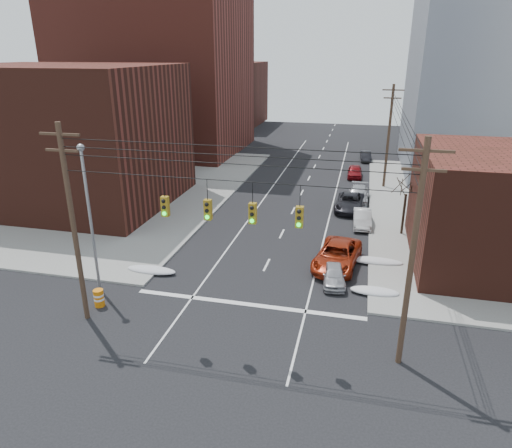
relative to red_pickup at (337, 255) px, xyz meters
The scene contains 27 objects.
ground 13.86m from the red_pickup, 110.43° to the right, with size 160.00×160.00×0.00m, color black.
sidewalk_nw 34.79m from the red_pickup, 156.21° to the left, with size 40.00×40.00×0.15m, color gray.
building_brick_tall 47.54m from the red_pickup, 129.45° to the left, with size 24.00×20.00×30.00m, color maroon.
building_brick_near 28.87m from the red_pickup, 161.39° to the left, with size 20.00×16.00×13.00m, color #451D14.
building_brick_far 68.57m from the red_pickup, 116.80° to the left, with size 22.00×18.00×12.00m, color #451D14.
building_glass 61.03m from the red_pickup, 71.42° to the left, with size 20.00×18.00×22.00m, color gray.
utility_pole_left 17.37m from the red_pickup, 143.22° to the right, with size 2.20×0.28×11.00m.
utility_pole_right 11.72m from the red_pickup, 69.78° to the right, with size 2.20×0.28×11.00m.
utility_pole_far 21.92m from the red_pickup, 80.10° to the left, with size 2.20×0.28×11.00m.
traffic_signals 12.75m from the red_pickup, 115.34° to the right, with size 17.00×0.42×2.02m.
street_light 16.62m from the red_pickup, 154.08° to the right, with size 0.44×0.44×9.32m.
bare_tree 8.62m from the red_pickup, 55.94° to the left, with size 2.09×2.20×4.93m.
snow_nw 12.87m from the red_pickup, 162.04° to the right, with size 3.50×1.08×0.42m, color silver.
snow_ne 4.36m from the red_pickup, 53.43° to the right, with size 3.00×1.08×0.42m, color silver.
snow_east_far 2.84m from the red_pickup, 21.93° to the left, with size 4.00×1.08×0.42m, color silver.
red_pickup is the anchor object (origin of this frame).
parked_car_a 2.56m from the red_pickup, 90.65° to the right, with size 1.45×3.61×1.23m, color #B0AFB4.
parked_car_b 8.60m from the red_pickup, 79.48° to the left, with size 1.46×4.18×1.38m, color beige.
parked_car_c 12.48m from the red_pickup, 88.50° to the left, with size 2.49×5.40×1.50m, color black.
parked_car_d 15.42m from the red_pickup, 86.08° to the left, with size 2.04×5.01×1.45m, color #B3B4B8.
parked_car_e 24.67m from the red_pickup, 89.06° to the left, with size 1.66×4.12×1.40m, color maroon.
parked_car_f 33.89m from the red_pickup, 87.34° to the left, with size 1.36×3.89×1.28m, color black.
lot_car_a 20.58m from the red_pickup, 164.39° to the left, with size 1.30×3.73×1.23m, color beige.
lot_car_b 24.44m from the red_pickup, 148.04° to the left, with size 2.58×5.59×1.55m, color #B3B3B8.
lot_car_c 25.39m from the red_pickup, 164.27° to the left, with size 2.13×5.24×1.52m, color black.
lot_car_d 28.26m from the red_pickup, 144.43° to the left, with size 1.46×3.64×1.24m, color #AEAEB3.
construction_barrel 15.89m from the red_pickup, 147.02° to the right, with size 0.70×0.70×1.06m.
Camera 1 is at (5.98, -16.49, 14.24)m, focal length 32.00 mm.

